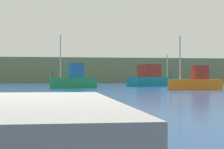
% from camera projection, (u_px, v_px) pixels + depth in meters
% --- Properties ---
extents(hillside_backdrop, '(140.00, 16.07, 5.20)m').
position_uv_depth(hillside_backdrop, '(57.00, 71.00, 82.55)').
color(hillside_backdrop, '#6B7A51').
rests_on(hillside_backdrop, ground).
extents(fishing_boat_green, '(4.87, 2.72, 5.39)m').
position_uv_depth(fishing_boat_green, '(74.00, 79.00, 38.04)').
color(fishing_boat_green, '#1E8C4C').
rests_on(fishing_boat_green, ground).
extents(fishing_boat_teal, '(7.33, 5.06, 4.12)m').
position_uv_depth(fishing_boat_teal, '(153.00, 78.00, 46.56)').
color(fishing_boat_teal, teal).
rests_on(fishing_boat_teal, ground).
extents(fishing_boat_orange, '(4.57, 1.43, 4.78)m').
position_uv_depth(fishing_boat_orange, '(196.00, 82.00, 32.86)').
color(fishing_boat_orange, orange).
rests_on(fishing_boat_orange, ground).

